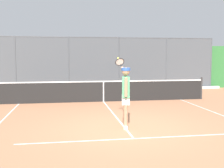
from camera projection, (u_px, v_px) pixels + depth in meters
ground_plane at (125, 128)px, 8.09m from camera, size 60.00×60.00×0.00m
court_line_markings at (135, 141)px, 6.89m from camera, size 7.56×10.70×0.01m
fence_backdrop at (93, 68)px, 17.51m from camera, size 18.25×1.37×3.26m
tennis_net at (103, 91)px, 12.79m from camera, size 9.72×0.09×1.07m
tennis_player at (126, 92)px, 8.12m from camera, size 0.31×1.46×2.06m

